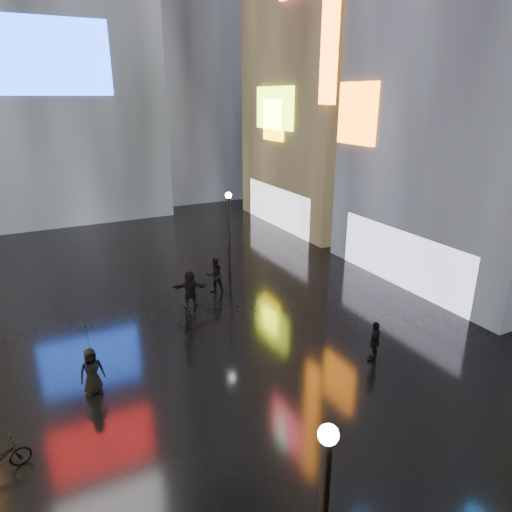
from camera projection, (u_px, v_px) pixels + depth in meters
ground at (180, 304)px, 21.97m from camera, size 140.00×140.00×0.00m
building_right_far at (340, 29)px, 32.56m from camera, size 10.28×12.00×28.00m
tower_flank_right at (175, 9)px, 41.99m from camera, size 12.00×12.00×34.00m
lamp_far at (229, 238)px, 22.29m from camera, size 0.30×0.30×5.20m
pedestrian_3 at (375, 341)px, 17.12m from camera, size 1.01×0.84×1.61m
pedestrian_4 at (92, 371)px, 15.22m from camera, size 0.86×0.61×1.65m
pedestrian_5 at (190, 289)px, 21.45m from camera, size 1.76×1.06×1.81m
pedestrian_6 at (188, 320)px, 18.72m from camera, size 0.67×0.69×1.59m
pedestrian_7 at (215, 275)px, 23.15m from camera, size 0.90×0.71×1.82m
umbrella_2 at (87, 338)px, 14.80m from camera, size 1.31×1.30×0.88m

